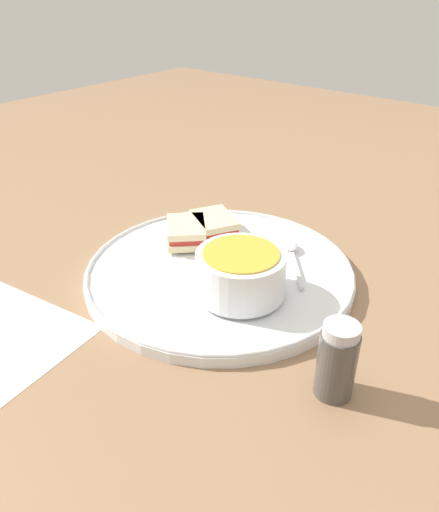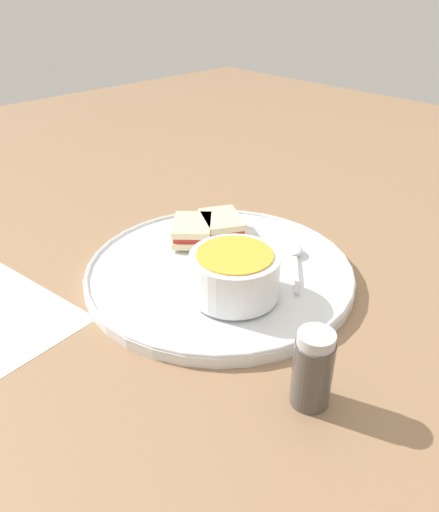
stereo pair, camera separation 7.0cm
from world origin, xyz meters
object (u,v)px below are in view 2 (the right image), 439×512
(spoon, at_px, (295,254))
(salt_shaker, at_px, (313,369))
(soup_bowl, at_px, (234,274))
(sandwich_half_near, at_px, (222,225))
(sandwich_half_far, at_px, (192,230))

(spoon, bearing_deg, salt_shaker, -178.43)
(soup_bowl, height_order, salt_shaker, salt_shaker)
(salt_shaker, bearing_deg, soup_bowl, -20.08)
(spoon, bearing_deg, soup_bowl, 142.13)
(sandwich_half_near, bearing_deg, salt_shaker, 150.97)
(soup_bowl, distance_m, spoon, 0.13)
(spoon, height_order, sandwich_half_near, sandwich_half_near)
(soup_bowl, bearing_deg, sandwich_half_near, -38.60)
(soup_bowl, bearing_deg, sandwich_half_far, -21.59)
(sandwich_half_far, bearing_deg, spoon, -152.98)
(soup_bowl, height_order, spoon, soup_bowl)
(soup_bowl, distance_m, salt_shaker, 0.18)
(spoon, distance_m, sandwich_half_near, 0.13)
(spoon, relative_size, salt_shaker, 1.23)
(spoon, distance_m, salt_shaker, 0.26)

